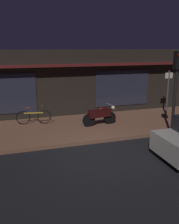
{
  "coord_description": "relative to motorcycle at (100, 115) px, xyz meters",
  "views": [
    {
      "loc": [
        -2.85,
        -7.92,
        3.75
      ],
      "look_at": [
        0.43,
        2.4,
        0.95
      ],
      "focal_mm": 40.39,
      "sensor_mm": 36.0,
      "label": 1
    }
  ],
  "objects": [
    {
      "name": "traffic_light_pole",
      "position": [
        2.35,
        -2.3,
        1.83
      ],
      "size": [
        0.24,
        0.33,
        3.6
      ],
      "color": "black",
      "rests_on": "ground_plane"
    },
    {
      "name": "ground_plane",
      "position": [
        -1.1,
        -2.86,
        -0.65
      ],
      "size": [
        60.0,
        60.0,
        0.0
      ],
      "primitive_type": "plane",
      "color": "black"
    },
    {
      "name": "storefront_building",
      "position": [
        -1.1,
        3.53,
        1.16
      ],
      "size": [
        18.0,
        3.3,
        3.6
      ],
      "color": "black",
      "rests_on": "ground_plane"
    },
    {
      "name": "bicycle_parked",
      "position": [
        -2.99,
        1.11,
        -0.14
      ],
      "size": [
        1.64,
        0.45,
        0.91
      ],
      "color": "black",
      "rests_on": "sidewalk_slab"
    },
    {
      "name": "sidewalk_slab",
      "position": [
        -1.1,
        0.14,
        -0.57
      ],
      "size": [
        18.0,
        4.0,
        0.15
      ],
      "primitive_type": "cube",
      "color": "brown",
      "rests_on": "ground_plane"
    },
    {
      "name": "motorcycle",
      "position": [
        0.0,
        0.0,
        0.0
      ],
      "size": [
        1.7,
        0.55,
        0.97
      ],
      "color": "black",
      "rests_on": "sidewalk_slab"
    },
    {
      "name": "sign_post",
      "position": [
        4.06,
        0.62,
        0.86
      ],
      "size": [
        0.44,
        0.09,
        2.4
      ],
      "color": "#47474C",
      "rests_on": "sidewalk_slab"
    }
  ]
}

